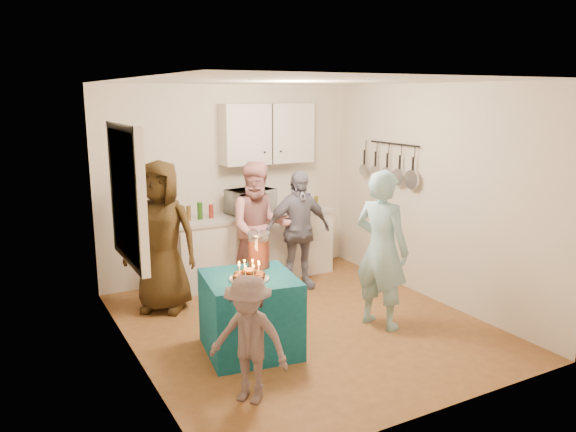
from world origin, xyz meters
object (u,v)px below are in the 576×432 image
woman_back_left (161,237)px  woman_back_center (259,228)px  microwave (251,201)px  counter (253,248)px  punch_jar (259,251)px  man_birthday (381,250)px  party_table (250,314)px  child_near_left (249,340)px  woman_back_right (298,230)px

woman_back_left → woman_back_center: size_ratio=1.05×
microwave → woman_back_center: size_ratio=0.36×
counter → woman_back_center: bearing=-106.6°
woman_back_left → counter: bearing=56.8°
woman_back_left → woman_back_center: 1.26m
microwave → punch_jar: size_ratio=1.74×
microwave → woman_back_center: 0.58m
microwave → woman_back_center: (-0.12, -0.52, -0.24)m
microwave → man_birthday: size_ratio=0.35×
party_table → child_near_left: (-0.40, -0.84, 0.16)m
counter → punch_jar: size_ratio=6.47×
woman_back_left → woman_back_right: bearing=33.5°
party_table → woman_back_right: (1.32, 1.39, 0.39)m
woman_back_right → woman_back_center: bearing=173.0°
microwave → woman_back_right: 0.78m
party_table → man_birthday: bearing=-4.5°
man_birthday → child_near_left: (-1.89, -0.72, -0.32)m
counter → man_birthday: size_ratio=1.28×
party_table → woman_back_center: size_ratio=0.51×
party_table → child_near_left: 0.94m
man_birthday → counter: bearing=-6.4°
party_table → woman_back_center: bearing=61.1°
man_birthday → child_near_left: size_ratio=1.60×
woman_back_center → child_near_left: size_ratio=1.55×
woman_back_center → microwave: bearing=92.5°
man_birthday → child_near_left: man_birthday is taller
counter → man_birthday: man_birthday is taller
counter → man_birthday: bearing=-76.3°
woman_back_right → child_near_left: 2.82m
woman_back_center → counter: bearing=89.3°
punch_jar → woman_back_left: bearing=117.5°
man_birthday → woman_back_center: man_birthday is taller
man_birthday → woman_back_center: size_ratio=1.03×
woman_back_center → woman_back_right: size_ratio=1.09×
counter → woman_back_left: 1.57m
man_birthday → woman_back_center: (-0.67, 1.60, -0.02)m
counter → party_table: counter is taller
punch_jar → party_table: bearing=-132.2°
woman_back_left → man_birthday: bearing=-3.3°
counter → woman_back_center: (-0.15, -0.52, 0.40)m
woman_back_right → microwave: bearing=125.4°
counter → party_table: (-0.97, -2.00, -0.05)m
punch_jar → woman_back_right: size_ratio=0.22×
party_table → woman_back_right: woman_back_right is taller
party_table → punch_jar: (0.21, 0.23, 0.55)m
woman_back_left → child_near_left: size_ratio=1.64×
woman_back_center → child_near_left: woman_back_center is taller
man_birthday → woman_back_left: 2.49m
microwave → woman_back_right: (0.38, -0.61, -0.31)m
microwave → party_table: (-0.94, -2.00, -0.69)m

